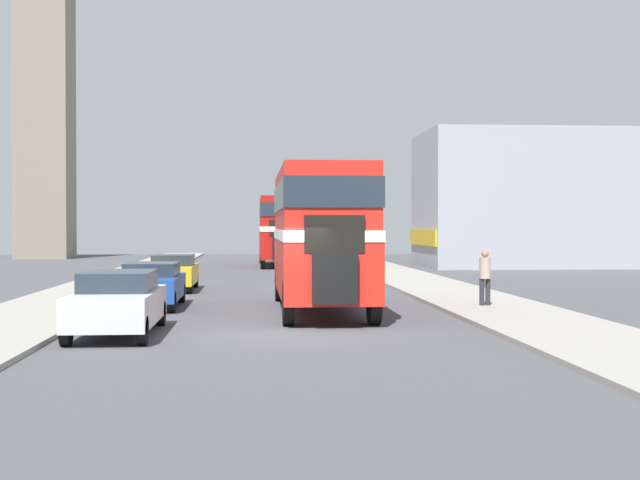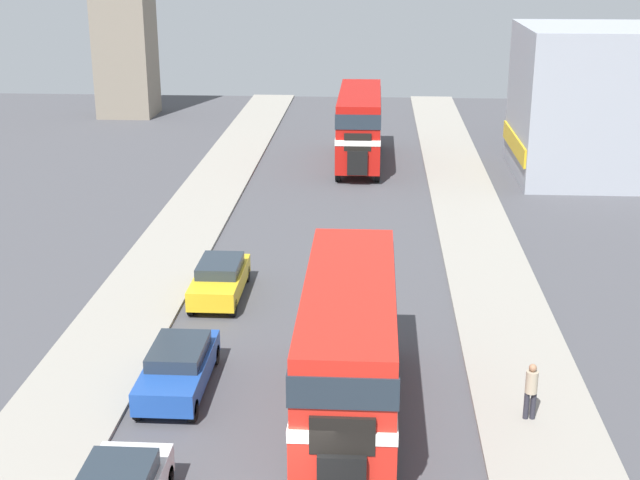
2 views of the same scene
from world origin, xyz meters
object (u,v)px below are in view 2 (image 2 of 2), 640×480
at_px(double_decker_bus, 349,340).
at_px(bus_distant, 360,121).
at_px(car_parked_mid, 178,367).
at_px(car_parked_far, 220,279).
at_px(pedestrian_walking, 531,388).

height_order(double_decker_bus, bus_distant, bus_distant).
relative_size(double_decker_bus, car_parked_mid, 2.19).
relative_size(car_parked_far, pedestrian_walking, 2.58).
relative_size(bus_distant, car_parked_mid, 2.36).
bearing_deg(pedestrian_walking, car_parked_far, 139.76).
bearing_deg(car_parked_far, bus_distant, 77.41).
xyz_separation_m(double_decker_bus, car_parked_mid, (-5.14, 1.57, -1.76)).
bearing_deg(bus_distant, car_parked_far, -102.59).
xyz_separation_m(bus_distant, car_parked_mid, (-4.83, -28.87, -1.86)).
relative_size(double_decker_bus, car_parked_far, 2.24).
xyz_separation_m(double_decker_bus, car_parked_far, (-5.13, 8.88, -1.76)).
relative_size(car_parked_mid, pedestrian_walking, 2.64).
relative_size(car_parked_mid, car_parked_far, 1.03).
bearing_deg(double_decker_bus, car_parked_far, 120.02).
relative_size(double_decker_bus, bus_distant, 0.93).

